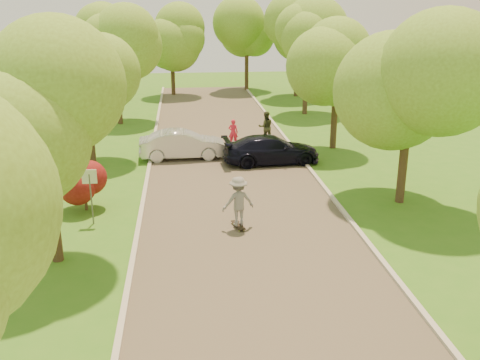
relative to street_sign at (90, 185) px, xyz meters
name	(u,v)px	position (x,y,z in m)	size (l,w,h in m)	color
ground	(258,264)	(5.80, -4.00, -1.56)	(100.00, 100.00, 0.00)	#38731B
road	(234,185)	(5.80, 4.00, -1.56)	(8.00, 60.00, 0.01)	#4C4438
curb_left	(146,187)	(1.75, 4.00, -1.50)	(0.18, 60.00, 0.12)	#B2AD9E
curb_right	(319,180)	(9.85, 4.00, -1.50)	(0.18, 60.00, 0.12)	#B2AD9E
street_sign	(90,185)	(0.00, 0.00, 0.00)	(0.55, 0.06, 2.17)	#59595E
red_shrub	(84,184)	(-0.50, 1.50, -0.47)	(1.70, 1.70, 1.95)	#382619
tree_l_mida	(47,104)	(-0.50, -3.00, 3.61)	(4.71, 4.60, 7.39)	#382619
tree_l_midb	(89,76)	(-1.01, 8.00, 3.02)	(4.30, 4.20, 6.62)	#382619
tree_l_far	(118,43)	(-0.59, 18.00, 3.90)	(4.92, 4.80, 7.79)	#382619
tree_r_mida	(418,70)	(12.82, 1.00, 3.97)	(5.13, 5.00, 7.95)	#382619
tree_r_midb	(341,63)	(12.40, 10.00, 3.32)	(4.51, 4.40, 7.01)	#382619
tree_r_far	(311,35)	(13.03, 20.00, 4.27)	(5.33, 5.20, 8.34)	#382619
tree_bg_a	(99,38)	(-2.98, 26.00, 3.75)	(5.12, 5.00, 7.72)	#382619
tree_bg_b	(300,33)	(14.02, 28.00, 3.97)	(5.12, 5.00, 7.95)	#382619
tree_bg_c	(174,38)	(3.01, 30.00, 3.46)	(4.92, 4.80, 7.33)	#382619
tree_bg_d	(249,33)	(10.02, 32.00, 3.75)	(5.12, 5.00, 7.72)	#382619
silver_sedan	(183,144)	(3.50, 8.73, -0.80)	(1.63, 4.67, 1.54)	silver
dark_sedan	(271,150)	(8.10, 7.29, -0.83)	(2.06, 5.07, 1.47)	black
longboard	(238,225)	(5.49, -1.01, -1.46)	(0.49, 1.01, 0.11)	black
skateboarder	(238,201)	(5.49, -1.01, -0.49)	(1.22, 0.70, 1.89)	slate
person_striped	(233,132)	(6.48, 11.23, -0.79)	(0.57, 0.37, 1.56)	red
person_olive	(266,127)	(8.51, 11.80, -0.63)	(0.91, 0.71, 1.87)	#313821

